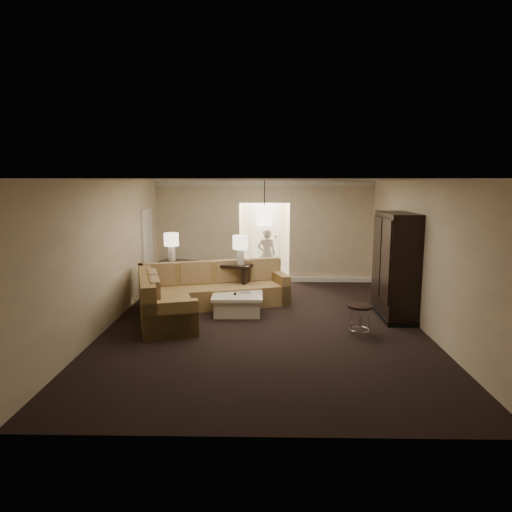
{
  "coord_description": "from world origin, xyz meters",
  "views": [
    {
      "loc": [
        0.01,
        -8.61,
        2.76
      ],
      "look_at": [
        -0.18,
        1.2,
        1.17
      ],
      "focal_mm": 32.0,
      "sensor_mm": 36.0,
      "label": 1
    }
  ],
  "objects_px": {
    "console_table": "(206,277)",
    "drink_table": "(360,314)",
    "coffee_table": "(238,303)",
    "armoire": "(395,268)",
    "person": "(267,251)",
    "sectional_sofa": "(200,294)"
  },
  "relations": [
    {
      "from": "sectional_sofa",
      "to": "armoire",
      "type": "relative_size",
      "value": 1.6
    },
    {
      "from": "console_table",
      "to": "drink_table",
      "type": "distance_m",
      "value": 4.07
    },
    {
      "from": "console_table",
      "to": "person",
      "type": "distance_m",
      "value": 2.73
    },
    {
      "from": "drink_table",
      "to": "person",
      "type": "distance_m",
      "value": 5.17
    },
    {
      "from": "console_table",
      "to": "drink_table",
      "type": "bearing_deg",
      "value": -23.0
    },
    {
      "from": "sectional_sofa",
      "to": "drink_table",
      "type": "height_order",
      "value": "sectional_sofa"
    },
    {
      "from": "sectional_sofa",
      "to": "drink_table",
      "type": "bearing_deg",
      "value": -41.92
    },
    {
      "from": "person",
      "to": "sectional_sofa",
      "type": "bearing_deg",
      "value": 64.57
    },
    {
      "from": "console_table",
      "to": "armoire",
      "type": "xyz_separation_m",
      "value": [
        4.09,
        -1.4,
        0.51
      ]
    },
    {
      "from": "drink_table",
      "to": "armoire",
      "type": "bearing_deg",
      "value": 51.56
    },
    {
      "from": "console_table",
      "to": "person",
      "type": "relative_size",
      "value": 1.45
    },
    {
      "from": "console_table",
      "to": "armoire",
      "type": "height_order",
      "value": "armoire"
    },
    {
      "from": "sectional_sofa",
      "to": "console_table",
      "type": "relative_size",
      "value": 1.48
    },
    {
      "from": "armoire",
      "to": "person",
      "type": "height_order",
      "value": "armoire"
    },
    {
      "from": "drink_table",
      "to": "person",
      "type": "relative_size",
      "value": 0.35
    },
    {
      "from": "coffee_table",
      "to": "armoire",
      "type": "distance_m",
      "value": 3.36
    },
    {
      "from": "armoire",
      "to": "drink_table",
      "type": "xyz_separation_m",
      "value": [
        -0.94,
        -1.18,
        -0.63
      ]
    },
    {
      "from": "console_table",
      "to": "drink_table",
      "type": "height_order",
      "value": "console_table"
    },
    {
      "from": "drink_table",
      "to": "console_table",
      "type": "bearing_deg",
      "value": 140.69
    },
    {
      "from": "drink_table",
      "to": "person",
      "type": "xyz_separation_m",
      "value": [
        -1.69,
        4.87,
        0.41
      ]
    },
    {
      "from": "drink_table",
      "to": "person",
      "type": "bearing_deg",
      "value": 109.12
    },
    {
      "from": "armoire",
      "to": "drink_table",
      "type": "distance_m",
      "value": 1.64
    }
  ]
}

